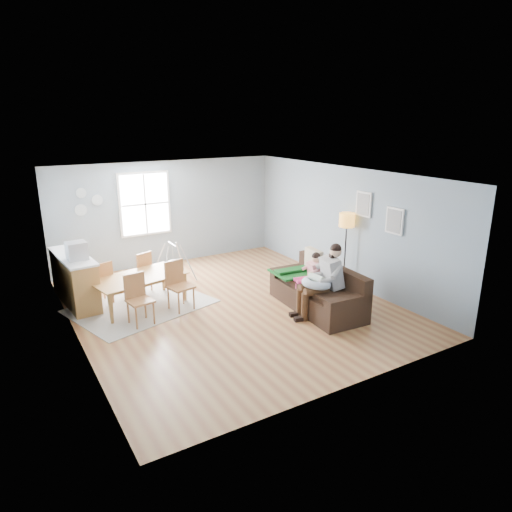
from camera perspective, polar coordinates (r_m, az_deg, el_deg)
room at (r=8.86m, az=-3.42°, el=8.31°), size 8.40×9.40×3.90m
window at (r=11.94m, az=-13.72°, el=6.34°), size 1.32×0.08×1.62m
pictures at (r=9.90m, az=15.07°, el=5.30°), size 0.05×1.34×0.74m
wall_plates at (r=11.59m, az=-20.44°, el=6.35°), size 0.67×0.02×0.66m
sofa at (r=9.39m, az=7.93°, el=-4.64°), size 1.10×2.28×0.90m
green_throw at (r=9.84m, az=5.12°, el=-1.97°), size 1.07×0.88×0.04m
beige_pillow at (r=9.80m, az=7.22°, el=-0.63°), size 0.20×0.53×0.52m
father at (r=8.92m, az=8.46°, el=-2.74°), size 1.06×0.59×1.44m
nursing_pillow at (r=8.85m, az=7.55°, el=-3.38°), size 0.61×0.59×0.23m
infant at (r=8.84m, az=7.42°, el=-2.69°), size 0.18×0.42×0.15m
toddler at (r=9.36m, az=6.90°, el=-1.79°), size 0.60×0.35×0.90m
floor_lamp at (r=10.41m, az=11.26°, el=3.66°), size 0.34×0.34×1.71m
storage_cube at (r=9.40m, az=12.47°, el=-5.37°), size 0.53×0.50×0.49m
rug at (r=9.79m, az=-14.14°, el=-6.06°), size 3.08×2.65×0.01m
dining_table at (r=9.67m, az=-14.27°, el=-4.33°), size 2.02×1.39×0.65m
chair_sw at (r=8.85m, az=-14.57°, el=-4.81°), size 0.49×0.49×0.96m
chair_se at (r=9.34m, az=-9.76°, el=-3.18°), size 0.54×0.54×1.00m
chair_nw at (r=9.92m, az=-18.70°, el=-2.91°), size 0.53×0.53×0.93m
chair_ne at (r=10.37m, az=-14.09°, el=-1.65°), size 0.56×0.56×0.94m
counter at (r=10.20m, az=-21.72°, el=-2.68°), size 0.71×1.91×1.05m
monitor at (r=9.68m, az=-21.54°, el=0.62°), size 0.39×0.37×0.35m
baby_swing at (r=11.10m, az=-10.29°, el=-0.92°), size 0.88×0.89×0.88m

